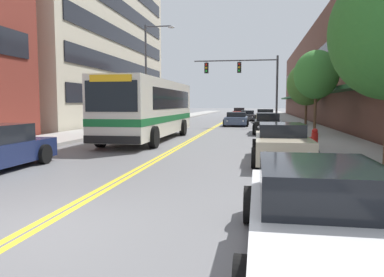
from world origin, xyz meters
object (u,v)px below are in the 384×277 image
object	(u,v)px
city_bus	(150,107)
car_beige_parked_right_mid	(265,116)
car_slate_blue_moving_third	(236,119)
street_tree_right_mid	(316,75)
car_black_parked_right_far	(268,124)
street_lamp_left_far	(150,67)
car_silver_parked_left_near	(167,119)
traffic_signal_mast	(247,76)
street_tree_right_far	(307,84)
car_white_parked_right_foreground	(321,217)
car_champagne_parked_right_end	(281,144)
fire_hydrant	(315,138)
car_dark_grey_moving_lead	(247,116)
car_red_moving_second	(239,113)

from	to	relation	value
city_bus	car_beige_parked_right_mid	size ratio (longest dim) A/B	2.50
car_slate_blue_moving_third	street_tree_right_mid	xyz separation A→B (m)	(5.20, -10.73, 3.11)
car_black_parked_right_far	street_lamp_left_far	xyz separation A→B (m)	(-9.22, 3.79, 4.26)
car_silver_parked_left_near	street_lamp_left_far	xyz separation A→B (m)	(-0.66, -2.93, 4.26)
car_silver_parked_left_near	street_tree_right_mid	size ratio (longest dim) A/B	0.99
car_slate_blue_moving_third	city_bus	bearing A→B (deg)	-106.09
street_lamp_left_far	traffic_signal_mast	bearing A→B (deg)	25.07
car_slate_blue_moving_third	street_tree_right_far	xyz separation A→B (m)	(6.00, -0.11, 3.09)
car_white_parked_right_foreground	street_tree_right_far	distance (m)	29.34
car_black_parked_right_far	car_champagne_parked_right_end	xyz separation A→B (m)	(0.11, -12.44, -0.01)
car_beige_parked_right_mid	fire_hydrant	xyz separation A→B (m)	(1.53, -23.95, -0.10)
city_bus	traffic_signal_mast	distance (m)	14.03
car_silver_parked_left_near	car_black_parked_right_far	world-z (taller)	car_black_parked_right_far
car_silver_parked_left_near	car_black_parked_right_far	distance (m)	10.88
car_white_parked_right_foreground	car_dark_grey_moving_lead	world-z (taller)	car_white_parked_right_foreground
car_white_parked_right_foreground	car_champagne_parked_right_end	distance (m)	8.31
city_bus	car_silver_parked_left_near	size ratio (longest dim) A/B	2.28
car_dark_grey_moving_lead	car_red_moving_second	world-z (taller)	car_red_moving_second
city_bus	street_tree_right_mid	xyz separation A→B (m)	(9.20, 3.16, 1.88)
car_white_parked_right_foreground	street_lamp_left_far	size ratio (longest dim) A/B	0.59
car_silver_parked_left_near	street_lamp_left_far	world-z (taller)	street_lamp_left_far
car_champagne_parked_right_end	fire_hydrant	bearing A→B (deg)	64.21
car_beige_parked_right_mid	car_black_parked_right_far	xyz separation A→B (m)	(-0.16, -14.79, -0.02)
car_black_parked_right_far	car_slate_blue_moving_third	world-z (taller)	car_black_parked_right_far
car_red_moving_second	city_bus	bearing A→B (deg)	-95.14
traffic_signal_mast	street_lamp_left_far	bearing A→B (deg)	-154.93
traffic_signal_mast	street_tree_right_far	world-z (taller)	traffic_signal_mast
car_beige_parked_right_mid	fire_hydrant	world-z (taller)	car_beige_parked_right_mid
car_beige_parked_right_mid	car_slate_blue_moving_third	xyz separation A→B (m)	(-2.67, -6.44, -0.08)
traffic_signal_mast	fire_hydrant	bearing A→B (deg)	-78.70
car_white_parked_right_foreground	street_tree_right_mid	world-z (taller)	street_tree_right_mid
car_slate_blue_moving_third	street_tree_right_far	distance (m)	6.75
car_white_parked_right_foreground	traffic_signal_mast	size ratio (longest dim) A/B	0.67
street_lamp_left_far	car_slate_blue_moving_third	bearing A→B (deg)	34.22
car_dark_grey_moving_lead	street_tree_right_far	xyz separation A→B (m)	(5.28, -10.88, 3.10)
car_white_parked_right_foreground	street_lamp_left_far	bearing A→B (deg)	110.75
car_beige_parked_right_mid	car_dark_grey_moving_lead	size ratio (longest dim) A/B	0.93
car_slate_blue_moving_third	street_tree_right_mid	distance (m)	12.32
car_red_moving_second	car_black_parked_right_far	bearing A→B (deg)	-83.91
car_beige_parked_right_mid	car_slate_blue_moving_third	size ratio (longest dim) A/B	1.08
street_tree_right_mid	street_tree_right_far	bearing A→B (deg)	85.65
traffic_signal_mast	street_tree_right_far	size ratio (longest dim) A/B	1.35
car_silver_parked_left_near	street_tree_right_mid	bearing A→B (deg)	-38.96
car_white_parked_right_foreground	street_tree_right_mid	bearing A→B (deg)	81.91
car_black_parked_right_far	car_slate_blue_moving_third	bearing A→B (deg)	106.76
car_slate_blue_moving_third	fire_hydrant	xyz separation A→B (m)	(4.21, -17.52, -0.02)
street_tree_right_mid	street_tree_right_far	world-z (taller)	street_tree_right_far
car_black_parked_right_far	car_champagne_parked_right_end	bearing A→B (deg)	-89.48
car_slate_blue_moving_third	traffic_signal_mast	bearing A→B (deg)	-47.89
car_white_parked_right_foreground	car_red_moving_second	distance (m)	51.48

